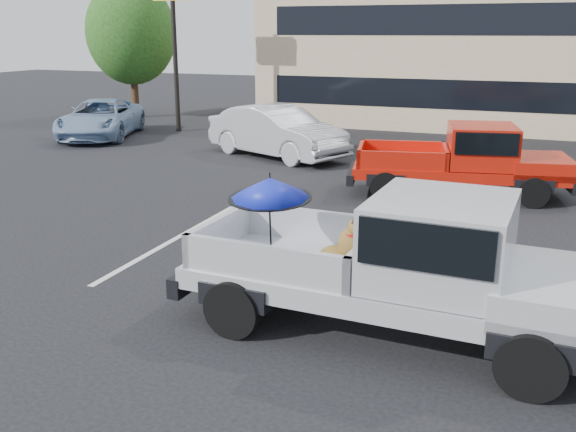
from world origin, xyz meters
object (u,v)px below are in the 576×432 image
(silver_pickup, at_px, (419,260))
(red_pickup, at_px, (474,158))
(silver_sedan, at_px, (277,132))
(blue_suv, at_px, (101,119))
(motel_sign, at_px, (173,7))
(tree_left, at_px, (131,33))

(silver_pickup, distance_m, red_pickup, 7.85)
(silver_pickup, bearing_deg, silver_sedan, 122.99)
(red_pickup, xyz_separation_m, silver_sedan, (-6.21, 2.93, -0.14))
(silver_pickup, relative_size, blue_suv, 1.17)
(motel_sign, xyz_separation_m, blue_suv, (-1.86, -2.39, -3.96))
(red_pickup, bearing_deg, silver_sedan, 143.34)
(silver_pickup, height_order, silver_sedan, silver_pickup)
(motel_sign, bearing_deg, red_pickup, -28.73)
(silver_sedan, bearing_deg, tree_left, 79.50)
(motel_sign, height_order, tree_left, tree_left)
(tree_left, xyz_separation_m, blue_suv, (2.14, -5.39, -3.04))
(motel_sign, relative_size, silver_sedan, 1.24)
(tree_left, distance_m, silver_pickup, 23.77)
(motel_sign, xyz_separation_m, tree_left, (-4.00, 3.00, -0.92))
(red_pickup, distance_m, silver_sedan, 6.87)
(motel_sign, distance_m, tree_left, 5.08)
(red_pickup, relative_size, silver_sedan, 1.12)
(red_pickup, height_order, blue_suv, red_pickup)
(silver_pickup, relative_size, red_pickup, 1.06)
(silver_pickup, bearing_deg, tree_left, 135.25)
(tree_left, height_order, silver_sedan, tree_left)
(tree_left, relative_size, silver_sedan, 1.25)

